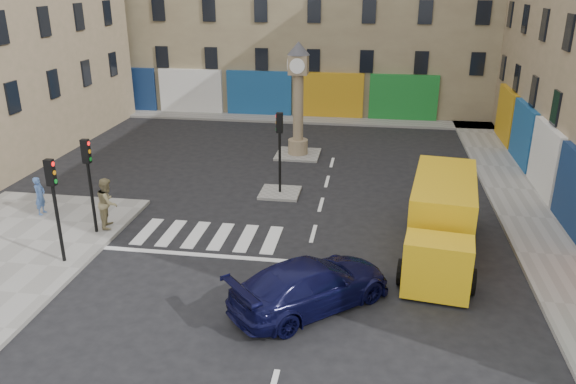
% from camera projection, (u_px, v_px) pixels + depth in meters
% --- Properties ---
extents(ground, '(120.00, 120.00, 0.00)m').
position_uv_depth(ground, '(299.00, 286.00, 18.22)').
color(ground, black).
rests_on(ground, ground).
extents(sidewalk_right, '(2.60, 30.00, 0.15)m').
position_uv_depth(sidewalk_right, '(513.00, 190.00, 26.15)').
color(sidewalk_right, gray).
rests_on(sidewalk_right, ground).
extents(sidewalk_far, '(32.00, 2.40, 0.15)m').
position_uv_depth(sidewalk_far, '(286.00, 118.00, 39.21)').
color(sidewalk_far, gray).
rests_on(sidewalk_far, ground).
extents(island_near, '(1.80, 1.80, 0.12)m').
position_uv_depth(island_near, '(280.00, 193.00, 25.85)').
color(island_near, gray).
rests_on(island_near, ground).
extents(island_far, '(2.40, 2.40, 0.12)m').
position_uv_depth(island_far, '(298.00, 154.00, 31.38)').
color(island_far, gray).
rests_on(island_far, ground).
extents(traffic_light_left_near, '(0.28, 0.22, 3.70)m').
position_uv_depth(traffic_light_left_near, '(54.00, 195.00, 18.65)').
color(traffic_light_left_near, black).
rests_on(traffic_light_left_near, sidewalk_left).
extents(traffic_light_left_far, '(0.28, 0.22, 3.70)m').
position_uv_depth(traffic_light_left_far, '(89.00, 171.00, 20.86)').
color(traffic_light_left_far, black).
rests_on(traffic_light_left_far, sidewalk_left).
extents(traffic_light_island, '(0.28, 0.22, 3.70)m').
position_uv_depth(traffic_light_island, '(280.00, 140.00, 24.94)').
color(traffic_light_island, black).
rests_on(traffic_light_island, island_near).
extents(clock_pillar, '(1.20, 1.20, 6.10)m').
position_uv_depth(clock_pillar, '(298.00, 92.00, 30.11)').
color(clock_pillar, '#977F63').
rests_on(clock_pillar, island_far).
extents(navy_sedan, '(5.26, 5.10, 1.51)m').
position_uv_depth(navy_sedan, '(311.00, 284.00, 16.85)').
color(navy_sedan, black).
rests_on(navy_sedan, ground).
extents(yellow_van, '(3.14, 7.34, 2.59)m').
position_uv_depth(yellow_van, '(442.00, 219.00, 20.07)').
color(yellow_van, gold).
rests_on(yellow_van, ground).
extents(pedestrian_blue, '(0.40, 0.60, 1.61)m').
position_uv_depth(pedestrian_blue, '(40.00, 196.00, 23.09)').
color(pedestrian_blue, '#5074B7').
rests_on(pedestrian_blue, sidewalk_left).
extents(pedestrian_tan, '(0.99, 1.14, 2.00)m').
position_uv_depth(pedestrian_tan, '(108.00, 203.00, 21.87)').
color(pedestrian_tan, '#97885D').
rests_on(pedestrian_tan, sidewalk_left).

